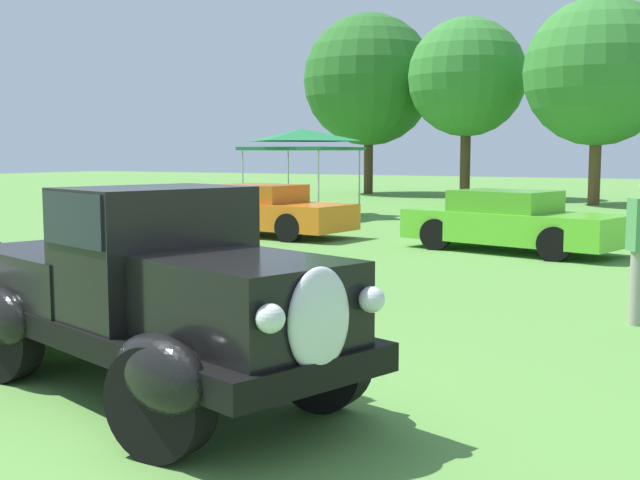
% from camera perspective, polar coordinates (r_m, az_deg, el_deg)
% --- Properties ---
extents(ground_plane, '(120.00, 120.00, 0.00)m').
position_cam_1_polar(ground_plane, '(6.40, -10.13, -11.77)').
color(ground_plane, '#568C3D').
extents(feature_pickup_truck, '(4.40, 2.72, 1.70)m').
position_cam_1_polar(feature_pickup_truck, '(6.62, -12.06, -3.50)').
color(feature_pickup_truck, black).
rests_on(feature_pickup_truck, ground_plane).
extents(show_car_orange, '(4.42, 2.12, 1.22)m').
position_cam_1_polar(show_car_orange, '(19.02, -4.02, 2.11)').
color(show_car_orange, orange).
rests_on(show_car_orange, ground_plane).
extents(show_car_lime, '(4.57, 2.60, 1.22)m').
position_cam_1_polar(show_car_lime, '(16.36, 13.44, 1.28)').
color(show_car_lime, '#60C62D').
rests_on(show_car_lime, ground_plane).
extents(canopy_tent_left_field, '(2.94, 2.94, 2.71)m').
position_cam_1_polar(canopy_tent_left_field, '(24.78, -1.28, 7.30)').
color(canopy_tent_left_field, '#B7B7BC').
rests_on(canopy_tent_left_field, ground_plane).
extents(treeline_far_left, '(6.25, 6.25, 8.56)m').
position_cam_1_polar(treeline_far_left, '(38.84, 3.52, 11.35)').
color(treeline_far_left, '#47331E').
rests_on(treeline_far_left, ground_plane).
extents(treeline_mid_left, '(5.06, 5.06, 7.72)m').
position_cam_1_polar(treeline_mid_left, '(35.32, 10.46, 11.36)').
color(treeline_mid_left, '#47331E').
rests_on(treeline_mid_left, ground_plane).
extents(treeline_center, '(5.51, 5.51, 7.73)m').
position_cam_1_polar(treeline_center, '(32.05, 19.29, 11.27)').
color(treeline_center, brown).
rests_on(treeline_center, ground_plane).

